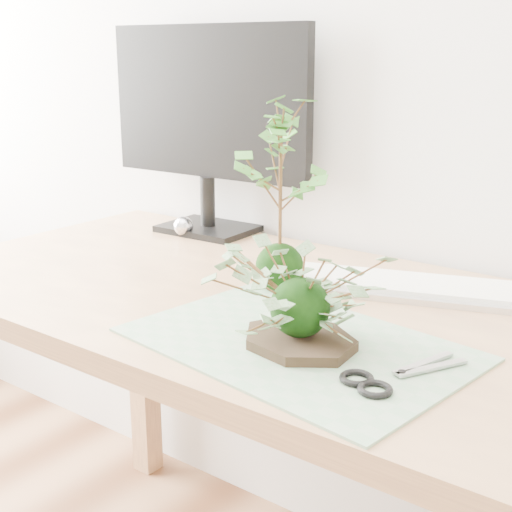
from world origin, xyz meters
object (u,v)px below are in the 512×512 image
Objects in this scene: ivy_kokedama at (300,280)px; monitor at (208,115)px; desk at (318,356)px; keyboard at (411,287)px; maple_kokedama at (281,149)px.

monitor reaches higher than ivy_kokedama.
monitor is at bearing 149.07° from desk.
monitor is at bearing 149.12° from keyboard.
maple_kokedama reaches higher than desk.
ivy_kokedama is 0.67× the size of maple_kokedama.
maple_kokedama is 0.68× the size of monitor.
desk is 0.68m from monitor.
maple_kokedama is at bearing 131.59° from ivy_kokedama.
desk is at bearing -18.09° from maple_kokedama.
ivy_kokedama reaches higher than keyboard.
maple_kokedama is 0.34m from keyboard.
keyboard is (0.09, 0.17, 0.10)m from desk.
ivy_kokedama is at bearing -112.20° from keyboard.
monitor reaches higher than maple_kokedama.
monitor is at bearing 140.85° from ivy_kokedama.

